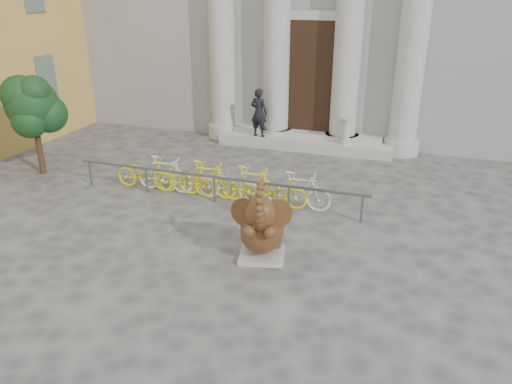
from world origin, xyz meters
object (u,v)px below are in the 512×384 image
(elephant_statue, at_px, (262,229))
(tree, at_px, (32,106))
(bike_rack, at_px, (217,181))
(pedestrian, at_px, (259,113))

(elephant_statue, xyz_separation_m, tree, (-7.80, 2.67, 1.39))
(bike_rack, relative_size, tree, 2.71)
(elephant_statue, xyz_separation_m, pedestrian, (-2.52, 7.37, 0.53))
(elephant_statue, distance_m, pedestrian, 7.81)
(bike_rack, height_order, pedestrian, pedestrian)
(elephant_statue, bearing_deg, bike_rack, 115.79)
(tree, bearing_deg, bike_rack, -0.71)
(elephant_statue, height_order, pedestrian, pedestrian)
(elephant_statue, xyz_separation_m, bike_rack, (-2.08, 2.60, -0.17))
(elephant_statue, distance_m, bike_rack, 3.34)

